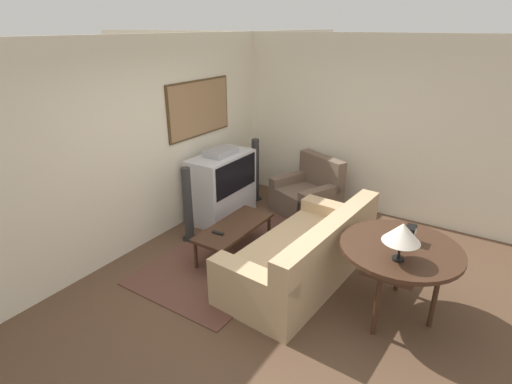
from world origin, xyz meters
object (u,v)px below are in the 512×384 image
(tv, at_px, (222,186))
(speaker_tower_right, at_px, (255,171))
(console_table, at_px, (401,252))
(mantel_clock, at_px, (410,234))
(speaker_tower_left, at_px, (188,207))
(table_lamp, at_px, (402,233))
(coffee_table, at_px, (234,229))
(armchair, at_px, (308,195))
(couch, at_px, (305,256))

(tv, xyz_separation_m, speaker_tower_right, (0.85, -0.06, -0.01))
(console_table, height_order, speaker_tower_right, speaker_tower_right)
(console_table, distance_m, mantel_clock, 0.21)
(speaker_tower_left, bearing_deg, table_lamp, -95.76)
(table_lamp, xyz_separation_m, speaker_tower_left, (0.29, 2.86, -0.57))
(mantel_clock, bearing_deg, speaker_tower_right, 61.07)
(table_lamp, bearing_deg, tv, 68.72)
(coffee_table, relative_size, speaker_tower_left, 1.11)
(mantel_clock, bearing_deg, armchair, 49.17)
(couch, xyz_separation_m, armchair, (1.70, 0.79, -0.01))
(armchair, bearing_deg, couch, -42.13)
(mantel_clock, xyz_separation_m, speaker_tower_left, (-0.11, 2.86, -0.37))
(tv, relative_size, table_lamp, 2.91)
(couch, relative_size, armchair, 1.93)
(couch, height_order, coffee_table, couch)
(couch, distance_m, speaker_tower_left, 1.77)
(console_table, distance_m, speaker_tower_left, 2.83)
(armchair, relative_size, coffee_table, 0.96)
(console_table, relative_size, speaker_tower_right, 1.11)
(armchair, xyz_separation_m, table_lamp, (-2.03, -1.88, 0.79))
(speaker_tower_right, bearing_deg, console_table, -121.35)
(mantel_clock, height_order, speaker_tower_right, speaker_tower_right)
(armchair, xyz_separation_m, coffee_table, (-1.71, 0.22, 0.09))
(coffee_table, bearing_deg, speaker_tower_right, 24.45)
(mantel_clock, bearing_deg, table_lamp, 179.86)
(console_table, height_order, speaker_tower_left, speaker_tower_left)
(tv, height_order, speaker_tower_right, tv)
(mantel_clock, relative_size, speaker_tower_right, 0.16)
(coffee_table, bearing_deg, armchair, -7.19)
(coffee_table, xyz_separation_m, speaker_tower_right, (1.66, 0.76, 0.13))
(tv, bearing_deg, speaker_tower_right, -3.99)
(console_table, xyz_separation_m, speaker_tower_left, (0.03, 2.82, -0.22))
(tv, relative_size, console_table, 0.93)
(couch, relative_size, speaker_tower_left, 2.06)
(coffee_table, distance_m, table_lamp, 2.24)
(table_lamp, relative_size, mantel_clock, 2.21)
(couch, height_order, speaker_tower_left, speaker_tower_left)
(tv, xyz_separation_m, mantel_clock, (-0.73, -2.92, 0.36))
(couch, height_order, table_lamp, table_lamp)
(table_lamp, distance_m, speaker_tower_left, 2.93)
(couch, height_order, speaker_tower_right, speaker_tower_right)
(speaker_tower_left, height_order, speaker_tower_right, same)
(armchair, bearing_deg, speaker_tower_right, -154.12)
(couch, height_order, console_table, couch)
(tv, relative_size, armchair, 0.96)
(coffee_table, xyz_separation_m, speaker_tower_left, (-0.03, 0.76, 0.13))
(armchair, height_order, table_lamp, table_lamp)
(coffee_table, height_order, speaker_tower_right, speaker_tower_right)
(tv, height_order, armchair, tv)
(speaker_tower_right, bearing_deg, table_lamp, -124.76)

